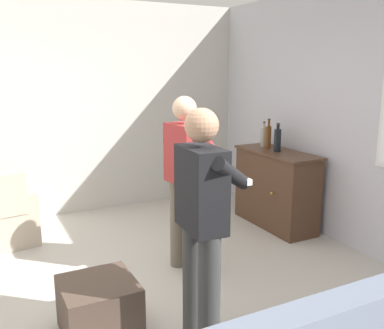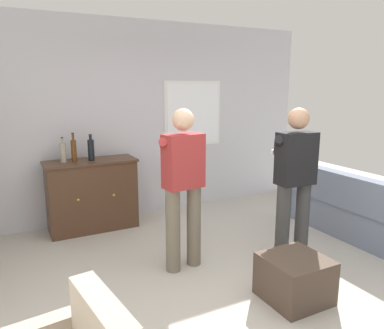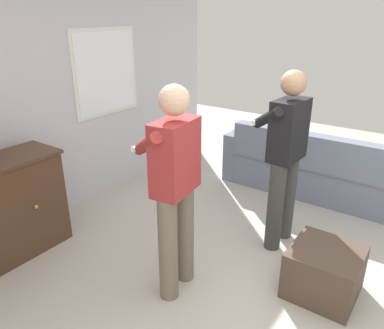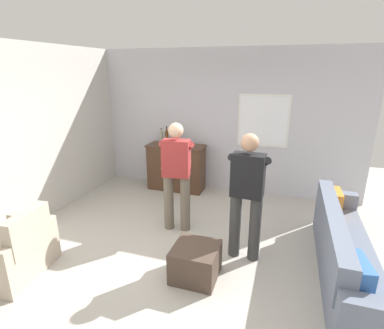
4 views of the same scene
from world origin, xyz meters
name	(u,v)px [view 4 (image 4 of 4)]	position (x,y,z in m)	size (l,w,h in m)	color
ground	(183,260)	(0.00, 0.00, 0.00)	(10.40, 10.40, 0.00)	#B2ADA3
wall_back_with_window	(228,122)	(0.02, 2.66, 1.40)	(5.20, 0.15, 2.80)	silver
wall_side_left	(8,142)	(-2.66, 0.00, 1.40)	(0.12, 5.20, 2.80)	beige
couch	(343,253)	(1.92, 0.29, 0.33)	(0.57, 2.52, 0.84)	slate
armchair	(16,253)	(-1.82, -0.87, 0.29)	(0.75, 0.95, 0.85)	#B2A38E
sideboard_cabinet	(176,167)	(-0.96, 2.30, 0.47)	(1.17, 0.49, 0.94)	#472D1E
bottle_wine_green	(176,138)	(-0.95, 2.28, 1.09)	(0.08, 0.08, 0.34)	black
bottle_liquor_amber	(167,137)	(-1.16, 2.31, 1.09)	(0.07, 0.07, 0.37)	#593314
bottle_spirits_clear	(161,137)	(-1.29, 2.33, 1.07)	(0.08, 0.08, 0.32)	gray
ottoman	(196,262)	(0.26, -0.25, 0.20)	(0.53, 0.53, 0.40)	#47382D
person_standing_left	(177,172)	(-0.36, 0.77, 0.94)	(0.55, 0.50, 1.68)	#6B6051
person_standing_right	(247,191)	(0.74, 0.35, 0.94)	(0.56, 0.49, 1.68)	#383838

